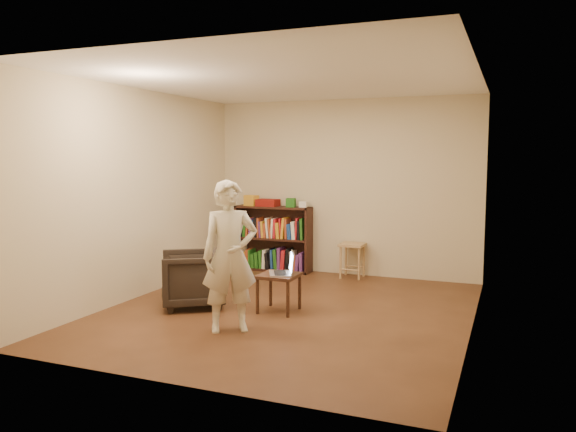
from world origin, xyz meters
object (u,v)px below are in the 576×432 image
at_px(stool, 352,250).
at_px(laptop, 285,269).
at_px(bookshelf, 274,242).
at_px(person, 230,256).
at_px(armchair, 193,279).
at_px(side_table, 279,280).

bearing_deg(stool, laptop, -96.22).
bearing_deg(stool, bookshelf, 177.13).
distance_m(laptop, person, 0.92).
height_order(stool, person, person).
bearing_deg(armchair, laptop, 65.78).
bearing_deg(bookshelf, person, -74.81).
xyz_separation_m(bookshelf, person, (0.81, -2.97, 0.33)).
height_order(side_table, laptop, laptop).
bearing_deg(stool, side_table, -98.05).
xyz_separation_m(stool, person, (-0.47, -2.90, 0.36)).
xyz_separation_m(bookshelf, armchair, (-0.05, -2.30, -0.11)).
xyz_separation_m(laptop, person, (-0.25, -0.84, 0.27)).
distance_m(bookshelf, armchair, 2.30).
distance_m(bookshelf, stool, 1.28).
bearing_deg(side_table, armchair, -170.92).
bearing_deg(person, stool, 46.28).
distance_m(side_table, laptop, 0.15).
relative_size(laptop, person, 0.28).
bearing_deg(person, laptop, 39.12).
height_order(bookshelf, person, person).
bearing_deg(stool, person, -99.25).
bearing_deg(person, side_table, 43.35).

